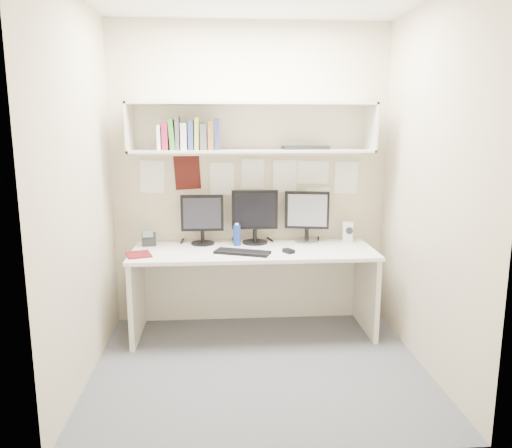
{
  "coord_description": "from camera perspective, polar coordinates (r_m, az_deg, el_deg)",
  "views": [
    {
      "loc": [
        -0.27,
        -3.35,
        1.74
      ],
      "look_at": [
        0.0,
        0.35,
        1.0
      ],
      "focal_mm": 35.0,
      "sensor_mm": 36.0,
      "label": 1
    }
  ],
  "objects": [
    {
      "name": "desk_phone",
      "position": [
        4.35,
        -12.14,
        -1.7
      ],
      "size": [
        0.13,
        0.12,
        0.14
      ],
      "rotation": [
        0.0,
        0.0,
        0.17
      ],
      "color": "black",
      "rests_on": "desk"
    },
    {
      "name": "speaker",
      "position": [
        4.46,
        10.47,
        -0.86
      ],
      "size": [
        0.11,
        0.11,
        0.18
      ],
      "rotation": [
        0.0,
        0.0,
        -0.28
      ],
      "color": "silver",
      "rests_on": "desk"
    },
    {
      "name": "monitor_right",
      "position": [
        4.36,
        5.84,
        1.08
      ],
      "size": [
        0.38,
        0.21,
        0.45
      ],
      "rotation": [
        0.0,
        0.0,
        -0.18
      ],
      "color": "#A5A5AA",
      "rests_on": "desk"
    },
    {
      "name": "pinned_papers",
      "position": [
        4.38,
        -0.61,
        4.83
      ],
      "size": [
        1.92,
        0.01,
        0.48
      ],
      "primitive_type": null,
      "color": "white",
      "rests_on": "wall_back"
    },
    {
      "name": "floor",
      "position": [
        3.79,
        0.39,
        -16.1
      ],
      "size": [
        2.4,
        2.0,
        0.01
      ],
      "primitive_type": "cube",
      "color": "#4E4E54",
      "rests_on": "ground"
    },
    {
      "name": "desk",
      "position": [
        4.24,
        -0.3,
        -7.65
      ],
      "size": [
        2.0,
        0.7,
        0.73
      ],
      "color": "silver",
      "rests_on": "floor"
    },
    {
      "name": "keyboard",
      "position": [
        3.99,
        -1.57,
        -3.25
      ],
      "size": [
        0.47,
        0.3,
        0.02
      ],
      "primitive_type": "cube",
      "rotation": [
        0.0,
        0.0,
        -0.37
      ],
      "color": "black",
      "rests_on": "desk"
    },
    {
      "name": "hutch_tray",
      "position": [
        4.24,
        5.69,
        8.68
      ],
      "size": [
        0.4,
        0.18,
        0.03
      ],
      "primitive_type": "cube",
      "rotation": [
        0.0,
        0.0,
        0.09
      ],
      "color": "black",
      "rests_on": "overhead_hutch"
    },
    {
      "name": "wall_back",
      "position": [
        4.38,
        -0.62,
        5.49
      ],
      "size": [
        2.4,
        0.02,
        2.6
      ],
      "primitive_type": "cube",
      "color": "#BDAE90",
      "rests_on": "ground"
    },
    {
      "name": "book_stack",
      "position": [
        4.13,
        -7.65,
        10.0
      ],
      "size": [
        0.49,
        0.16,
        0.27
      ],
      "color": "white",
      "rests_on": "overhead_hutch"
    },
    {
      "name": "monitor_center",
      "position": [
        4.3,
        -0.14,
        1.1
      ],
      "size": [
        0.4,
        0.22,
        0.46
      ],
      "rotation": [
        0.0,
        0.0,
        -0.02
      ],
      "color": "black",
      "rests_on": "desk"
    },
    {
      "name": "wall_front",
      "position": [
        2.41,
        2.3,
        0.76
      ],
      "size": [
        2.4,
        0.02,
        2.6
      ],
      "primitive_type": "cube",
      "color": "#BDAE90",
      "rests_on": "ground"
    },
    {
      "name": "wall_left",
      "position": [
        3.51,
        -19.55,
        3.41
      ],
      "size": [
        0.02,
        2.0,
        2.6
      ],
      "primitive_type": "cube",
      "color": "#BDAE90",
      "rests_on": "ground"
    },
    {
      "name": "monitor_left",
      "position": [
        4.3,
        -6.16,
        0.79
      ],
      "size": [
        0.37,
        0.2,
        0.43
      ],
      "rotation": [
        0.0,
        0.0,
        -0.0
      ],
      "color": "black",
      "rests_on": "desk"
    },
    {
      "name": "wall_right",
      "position": [
        3.69,
        19.4,
        3.77
      ],
      "size": [
        0.02,
        2.0,
        2.6
      ],
      "primitive_type": "cube",
      "color": "#BDAE90",
      "rests_on": "ground"
    },
    {
      "name": "maroon_notebook",
      "position": [
        4.05,
        -13.28,
        -3.41
      ],
      "size": [
        0.24,
        0.27,
        0.01
      ],
      "primitive_type": "cube",
      "rotation": [
        0.0,
        0.0,
        0.3
      ],
      "color": "#5D1013",
      "rests_on": "desk"
    },
    {
      "name": "mouse",
      "position": [
        4.02,
        3.74,
        -3.09
      ],
      "size": [
        0.1,
        0.11,
        0.03
      ],
      "primitive_type": "cube",
      "rotation": [
        0.0,
        0.0,
        0.5
      ],
      "color": "black",
      "rests_on": "desk"
    },
    {
      "name": "blue_bottle",
      "position": [
        4.25,
        -2.19,
        -1.26
      ],
      "size": [
        0.06,
        0.06,
        0.19
      ],
      "color": "navy",
      "rests_on": "desk"
    },
    {
      "name": "overhead_hutch",
      "position": [
        4.22,
        -0.51,
        10.98
      ],
      "size": [
        2.0,
        0.38,
        0.4
      ],
      "color": "beige",
      "rests_on": "wall_back"
    }
  ]
}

